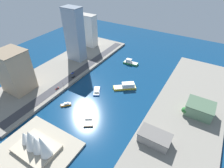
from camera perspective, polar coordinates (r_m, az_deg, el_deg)
name	(u,v)px	position (r m, az deg, el deg)	size (l,w,h in m)	color
ground_plane	(116,88)	(225.98, 1.35, -1.25)	(440.00, 440.00, 0.00)	navy
quay_west	(187,112)	(207.11, 22.64, -8.29)	(70.00, 240.00, 3.04)	gray
quay_east	(65,68)	(270.52, -14.67, 4.77)	(70.00, 240.00, 3.04)	gray
peninsula_point	(37,150)	(175.86, -22.54, -18.66)	(63.89, 52.62, 2.00)	#A89E89
road_strip	(78,72)	(254.59, -10.72, 3.67)	(11.69, 228.00, 0.15)	#38383D
barge_flat_brown	(89,116)	(190.06, -7.33, -9.95)	(23.00, 28.02, 3.01)	brown
ferry_green_doubledeck	(130,62)	(276.47, 5.79, 6.80)	(24.15, 9.85, 7.52)	#2D8C4C
catamaran_blue	(97,91)	(219.96, -4.85, -2.16)	(15.21, 18.93, 3.57)	blue
ferry_yellow_fast	(126,86)	(224.33, 4.47, -0.70)	(27.29, 23.64, 7.67)	yellow
water_taxi_orange	(66,105)	(207.00, -14.39, -6.30)	(10.44, 11.15, 3.64)	orange
terminal_long_green	(200,109)	(203.90, 25.94, -7.07)	(26.31, 21.94, 13.06)	slate
apartment_midrise_tan	(15,71)	(233.70, -28.30, 3.58)	(31.03, 28.99, 49.53)	tan
tower_tall_glass	(75,35)	(274.19, -11.71, 14.95)	(25.93, 17.35, 76.45)	#8C9EB2
hotel_broad_white	(88,31)	(322.46, -7.46, 16.35)	(28.48, 15.34, 52.93)	silver
carpark_squat_concrete	(155,138)	(166.61, 13.29, -16.17)	(27.56, 15.83, 9.62)	gray
pickup_red	(57,88)	(228.88, -16.95, -1.28)	(1.94, 4.97, 1.56)	black
suv_black	(73,77)	(244.59, -12.15, 2.24)	(2.05, 5.15, 1.59)	black
hatchback_blue	(73,73)	(253.26, -12.32, 3.49)	(2.01, 4.52, 1.55)	black
traffic_light_waterfront	(63,84)	(227.67, -15.19, -0.07)	(0.36, 0.36, 6.50)	black
opera_landmark	(35,143)	(167.90, -23.12, -16.86)	(36.01, 26.06, 23.92)	#BCAD93
park_tree_cluster	(187,109)	(199.87, 22.52, -7.37)	(10.89, 13.17, 8.40)	brown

